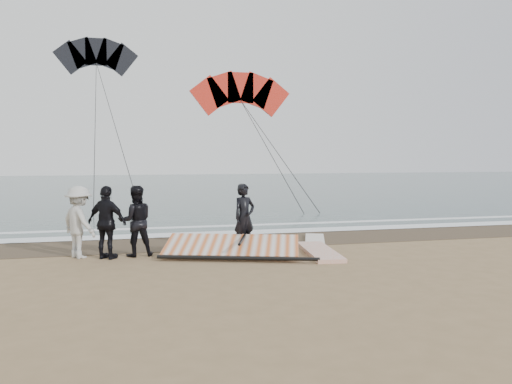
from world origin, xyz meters
TOP-DOWN VIEW (x-y plane):
  - ground at (0.00, 0.00)m, footprint 120.00×120.00m
  - sea at (0.00, 33.00)m, footprint 120.00×54.00m
  - wet_sand at (0.00, 4.50)m, footprint 120.00×2.80m
  - foam_near at (0.00, 5.90)m, footprint 120.00×0.90m
  - foam_far at (0.00, 7.60)m, footprint 120.00×0.45m
  - man_main at (-0.65, 2.85)m, footprint 0.80×0.69m
  - board_white at (1.22, 1.98)m, footprint 1.02×2.65m
  - board_cream at (1.73, 3.72)m, footprint 1.25×2.19m
  - trio_cluster at (-4.31, 2.76)m, footprint 2.53×1.46m
  - sail_rig at (-1.20, 2.30)m, footprint 3.84×2.66m
  - kite_red at (3.23, 22.06)m, footprint 7.47×5.93m
  - kite_dark at (-6.28, 28.74)m, footprint 6.61×8.79m

SIDE VIEW (x-z plane):
  - ground at x=0.00m, z-range 0.00..0.00m
  - wet_sand at x=0.00m, z-range 0.00..0.01m
  - sea at x=0.00m, z-range 0.00..0.02m
  - foam_near at x=0.00m, z-range 0.02..0.03m
  - foam_far at x=0.00m, z-range 0.02..0.03m
  - board_cream at x=1.73m, z-range 0.00..0.09m
  - board_white at x=1.22m, z-range 0.00..0.10m
  - sail_rig at x=-1.20m, z-range -0.05..0.44m
  - trio_cluster at x=-4.31m, z-range -0.01..1.85m
  - man_main at x=-0.65m, z-range 0.00..1.85m
  - kite_red at x=3.23m, z-range -0.09..13.13m
  - kite_dark at x=-6.28m, z-range -0.14..19.65m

